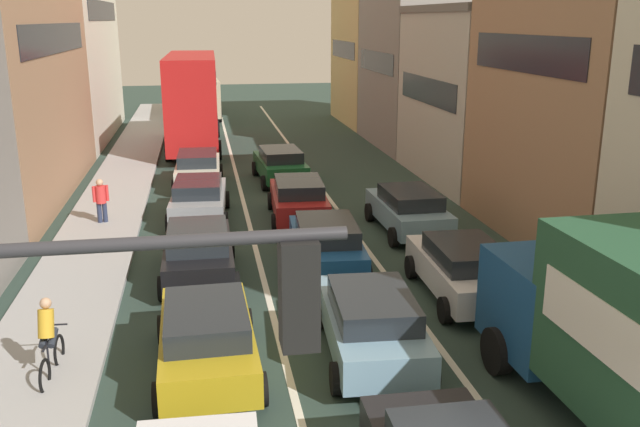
% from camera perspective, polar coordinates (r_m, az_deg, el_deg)
% --- Properties ---
extents(sidewalk_left, '(2.60, 64.00, 0.14)m').
position_cam_1_polar(sidewalk_left, '(27.39, -16.94, 0.78)').
color(sidewalk_left, '#A2A2A2').
rests_on(sidewalk_left, ground).
extents(lane_stripe_left, '(0.16, 60.00, 0.01)m').
position_cam_1_polar(lane_stripe_left, '(27.22, -6.44, 1.15)').
color(lane_stripe_left, silver).
rests_on(lane_stripe_left, ground).
extents(lane_stripe_right, '(0.16, 60.00, 0.01)m').
position_cam_1_polar(lane_stripe_right, '(27.62, 0.61, 1.46)').
color(lane_stripe_right, silver).
rests_on(lane_stripe_right, ground).
extents(building_row_right, '(7.20, 43.90, 11.02)m').
position_cam_1_polar(building_row_right, '(30.34, 16.01, 11.41)').
color(building_row_right, tan).
rests_on(building_row_right, ground).
extents(sedan_centre_lane_second, '(2.27, 4.40, 1.49)m').
position_cam_1_polar(sedan_centre_lane_second, '(14.51, 4.28, -8.98)').
color(sedan_centre_lane_second, '#759EB7').
rests_on(sedan_centre_lane_second, ground).
extents(wagon_left_lane_second, '(2.13, 4.33, 1.49)m').
position_cam_1_polar(wagon_left_lane_second, '(14.04, -9.41, -10.06)').
color(wagon_left_lane_second, '#B29319').
rests_on(wagon_left_lane_second, ground).
extents(hatchback_centre_lane_third, '(2.29, 4.41, 1.49)m').
position_cam_1_polar(hatchback_centre_lane_third, '(19.29, 0.53, -2.51)').
color(hatchback_centre_lane_third, '#194C8C').
rests_on(hatchback_centre_lane_third, ground).
extents(sedan_left_lane_third, '(2.08, 4.31, 1.49)m').
position_cam_1_polar(sedan_left_lane_third, '(18.99, -10.09, -3.07)').
color(sedan_left_lane_third, black).
rests_on(sedan_left_lane_third, ground).
extents(coupe_centre_lane_fourth, '(2.26, 4.39, 1.49)m').
position_cam_1_polar(coupe_centre_lane_fourth, '(24.16, -1.80, 1.29)').
color(coupe_centre_lane_fourth, '#A51E1E').
rests_on(coupe_centre_lane_fourth, ground).
extents(sedan_left_lane_fourth, '(2.28, 4.40, 1.49)m').
position_cam_1_polar(sedan_left_lane_fourth, '(24.55, -10.05, 1.28)').
color(sedan_left_lane_fourth, gray).
rests_on(sedan_left_lane_fourth, ground).
extents(sedan_centre_lane_fifth, '(2.24, 4.39, 1.49)m').
position_cam_1_polar(sedan_centre_lane_fifth, '(29.95, -3.32, 4.14)').
color(sedan_centre_lane_fifth, '#19592D').
rests_on(sedan_centre_lane_fifth, ground).
extents(sedan_left_lane_fifth, '(2.17, 4.35, 1.49)m').
position_cam_1_polar(sedan_left_lane_fifth, '(29.55, -10.12, 3.75)').
color(sedan_left_lane_fifth, beige).
rests_on(sedan_left_lane_fifth, ground).
extents(sedan_right_lane_behind_truck, '(2.15, 4.35, 1.49)m').
position_cam_1_polar(sedan_right_lane_behind_truck, '(17.80, 11.85, -4.47)').
color(sedan_right_lane_behind_truck, silver).
rests_on(sedan_right_lane_behind_truck, ground).
extents(wagon_right_lane_far, '(2.12, 4.33, 1.49)m').
position_cam_1_polar(wagon_right_lane_far, '(22.93, 7.37, 0.36)').
color(wagon_right_lane_far, '#759EB7').
rests_on(wagon_right_lane_far, ground).
extents(bus_mid_queue_primary, '(2.94, 10.54, 5.06)m').
position_cam_1_polar(bus_mid_queue_primary, '(37.95, -10.56, 9.50)').
color(bus_mid_queue_primary, '#B21919').
rests_on(bus_mid_queue_primary, ground).
extents(bus_far_queue_secondary, '(3.11, 10.59, 2.90)m').
position_cam_1_polar(bus_far_queue_secondary, '(51.16, -10.11, 9.91)').
color(bus_far_queue_secondary, '#BFB793').
rests_on(bus_far_queue_secondary, ground).
extents(cyclist_on_sidewalk, '(0.50, 1.73, 1.72)m').
position_cam_1_polar(cyclist_on_sidewalk, '(14.57, -21.64, -9.80)').
color(cyclist_on_sidewalk, black).
rests_on(cyclist_on_sidewalk, ground).
extents(pedestrian_near_kerb, '(0.53, 0.34, 1.66)m').
position_cam_1_polar(pedestrian_near_kerb, '(24.57, -17.77, 1.13)').
color(pedestrian_near_kerb, '#262D47').
rests_on(pedestrian_near_kerb, ground).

